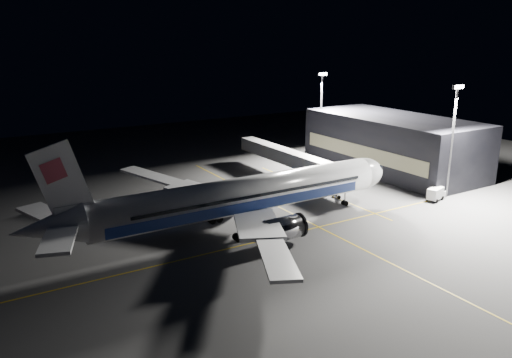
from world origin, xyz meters
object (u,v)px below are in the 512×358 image
object	(u,v)px
floodlight_mast_north	(321,107)
service_truck	(436,193)
floodlight_mast_south	(453,131)
jet_bridge	(293,159)
baggage_tug	(190,187)
safety_cone_c	(194,214)
airliner	(238,197)
safety_cone_a	(206,217)
safety_cone_b	(208,215)

from	to	relation	value
floodlight_mast_north	service_truck	xyz separation A→B (m)	(-3.18, -38.28, -11.10)
floodlight_mast_north	floodlight_mast_south	distance (m)	38.00
jet_bridge	baggage_tug	world-z (taller)	jet_bridge
floodlight_mast_south	safety_cone_c	world-z (taller)	floodlight_mast_south
service_truck	safety_cone_c	size ratio (longest dim) A/B	7.68
floodlight_mast_north	airliner	bearing A→B (deg)	-142.09
jet_bridge	safety_cone_c	xyz separation A→B (m)	(-26.60, -9.17, -4.26)
baggage_tug	safety_cone_c	size ratio (longest dim) A/B	4.79
floodlight_mast_north	baggage_tug	bearing A→B (deg)	-165.78
floodlight_mast_north	safety_cone_a	size ratio (longest dim) A/B	30.93
floodlight_mast_north	safety_cone_c	bearing A→B (deg)	-152.62
floodlight_mast_north	baggage_tug	world-z (taller)	floodlight_mast_north
floodlight_mast_south	service_truck	distance (m)	11.55
jet_bridge	floodlight_mast_south	bearing A→B (deg)	-53.21
baggage_tug	safety_cone_c	bearing A→B (deg)	-129.96
floodlight_mast_south	safety_cone_a	size ratio (longest dim) A/B	30.93
airliner	safety_cone_a	size ratio (longest dim) A/B	91.88
floodlight_mast_north	safety_cone_a	distance (m)	51.86
jet_bridge	floodlight_mast_south	world-z (taller)	floodlight_mast_south
service_truck	baggage_tug	xyz separation A→B (m)	(-36.25, 28.29, -0.40)
floodlight_mast_south	floodlight_mast_north	bearing A→B (deg)	90.00
jet_bridge	floodlight_mast_north	size ratio (longest dim) A/B	1.66
safety_cone_a	floodlight_mast_north	bearing A→B (deg)	30.34
airliner	safety_cone_b	xyz separation A→B (m)	(-1.60, 7.48, -4.90)
service_truck	baggage_tug	distance (m)	45.98
floodlight_mast_south	baggage_tug	bearing A→B (deg)	144.62
baggage_tug	service_truck	bearing A→B (deg)	-56.41
service_truck	floodlight_mast_south	bearing A→B (deg)	-11.43
jet_bridge	baggage_tug	bearing A→B (deg)	169.59
jet_bridge	service_truck	size ratio (longest dim) A/B	6.94
floodlight_mast_south	safety_cone_a	xyz separation A→B (m)	(-43.53, 12.52, -12.04)
floodlight_mast_north	safety_cone_b	distance (m)	50.68
baggage_tug	safety_cone_c	distance (m)	14.10
jet_bridge	baggage_tug	xyz separation A→B (m)	(-21.44, 3.94, -3.72)
airliner	safety_cone_b	distance (m)	9.08
jet_bridge	service_truck	world-z (taller)	jet_bridge
floodlight_mast_south	service_truck	bearing A→B (deg)	-175.02
jet_bridge	floodlight_mast_south	size ratio (longest dim) A/B	1.66
floodlight_mast_north	safety_cone_c	size ratio (longest dim) A/B	32.09
safety_cone_b	safety_cone_c	size ratio (longest dim) A/B	0.82
safety_cone_a	safety_cone_c	xyz separation A→B (m)	(-1.07, 2.38, -0.01)
floodlight_mast_north	safety_cone_b	xyz separation A→B (m)	(-42.67, -24.51, -12.11)
floodlight_mast_north	service_truck	size ratio (longest dim) A/B	4.18
floodlight_mast_south	baggage_tug	world-z (taller)	floodlight_mast_south
safety_cone_b	safety_cone_c	distance (m)	2.39
airliner	baggage_tug	distance (m)	22.47
jet_bridge	safety_cone_b	bearing A→B (deg)	-156.80
airliner	baggage_tug	bearing A→B (deg)	85.74
airliner	jet_bridge	distance (m)	29.31
airliner	safety_cone_c	xyz separation A→B (m)	(-3.53, 8.89, -4.84)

